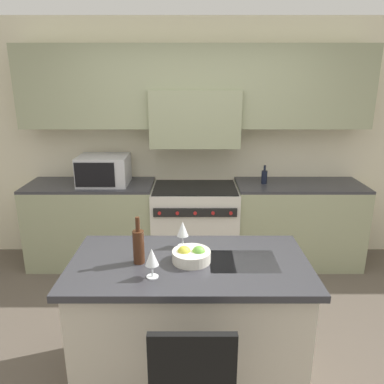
{
  "coord_description": "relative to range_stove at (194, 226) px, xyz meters",
  "views": [
    {
      "loc": [
        -0.03,
        -2.36,
        2.07
      ],
      "look_at": [
        -0.02,
        0.58,
        1.17
      ],
      "focal_mm": 35.0,
      "sensor_mm": 36.0,
      "label": 1
    }
  ],
  "objects": [
    {
      "name": "ground_plane",
      "position": [
        0.0,
        -1.6,
        -0.46
      ],
      "size": [
        10.0,
        10.0,
        0.0
      ],
      "primitive_type": "plane",
      "color": "brown"
    },
    {
      "name": "back_cabinetry",
      "position": [
        0.0,
        0.27,
        1.15
      ],
      "size": [
        10.0,
        0.46,
        2.7
      ],
      "color": "beige",
      "rests_on": "ground_plane"
    },
    {
      "name": "back_counter",
      "position": [
        0.0,
        0.02,
        0.02
      ],
      "size": [
        3.73,
        0.62,
        0.95
      ],
      "color": "gray",
      "rests_on": "ground_plane"
    },
    {
      "name": "range_stove",
      "position": [
        0.0,
        0.0,
        0.0
      ],
      "size": [
        0.94,
        0.7,
        0.91
      ],
      "color": "beige",
      "rests_on": "ground_plane"
    },
    {
      "name": "microwave",
      "position": [
        -1.0,
        0.02,
        0.65
      ],
      "size": [
        0.53,
        0.44,
        0.32
      ],
      "color": "#B7B7BC",
      "rests_on": "back_counter"
    },
    {
      "name": "kitchen_island",
      "position": [
        -0.05,
        -1.75,
        0.01
      ],
      "size": [
        1.57,
        0.83,
        0.92
      ],
      "color": "beige",
      "rests_on": "ground_plane"
    },
    {
      "name": "wine_bottle",
      "position": [
        -0.38,
        -1.77,
        0.58
      ],
      "size": [
        0.07,
        0.07,
        0.31
      ],
      "color": "#422314",
      "rests_on": "kitchen_island"
    },
    {
      "name": "wine_glass_near",
      "position": [
        -0.27,
        -1.96,
        0.59
      ],
      "size": [
        0.08,
        0.08,
        0.19
      ],
      "color": "white",
      "rests_on": "kitchen_island"
    },
    {
      "name": "wine_glass_far",
      "position": [
        -0.1,
        -1.52,
        0.59
      ],
      "size": [
        0.08,
        0.08,
        0.19
      ],
      "color": "white",
      "rests_on": "kitchen_island"
    },
    {
      "name": "fruit_bowl",
      "position": [
        -0.04,
        -1.75,
        0.51
      ],
      "size": [
        0.25,
        0.25,
        0.11
      ],
      "color": "silver",
      "rests_on": "kitchen_island"
    },
    {
      "name": "oil_bottle_on_counter",
      "position": [
        0.77,
        0.03,
        0.57
      ],
      "size": [
        0.06,
        0.06,
        0.21
      ],
      "color": "black",
      "rests_on": "back_counter"
    }
  ]
}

